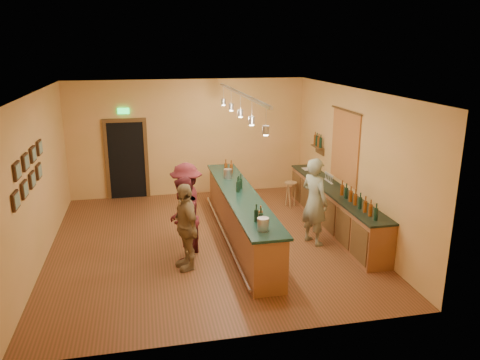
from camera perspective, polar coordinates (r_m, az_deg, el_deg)
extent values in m
plane|color=#583819|center=(10.18, -4.01, -7.50)|extent=(7.00, 7.00, 0.00)
cube|color=silver|center=(9.37, -4.40, 10.74)|extent=(6.50, 7.00, 0.02)
cube|color=tan|center=(13.04, -6.29, 5.11)|extent=(6.50, 0.02, 3.20)
cube|color=tan|center=(6.37, 0.10, -6.71)|extent=(6.50, 0.02, 3.20)
cube|color=tan|center=(9.79, -23.40, 0.14)|extent=(0.02, 7.00, 3.20)
cube|color=tan|center=(10.56, 13.57, 2.14)|extent=(0.02, 7.00, 3.20)
cube|color=black|center=(13.09, -13.63, 2.33)|extent=(0.95, 0.06, 2.10)
cube|color=#4D3117|center=(13.10, -15.92, 2.17)|extent=(0.10, 0.08, 2.10)
cube|color=#4D3117|center=(13.06, -11.33, 2.44)|extent=(0.10, 0.08, 2.10)
cube|color=#4D3117|center=(12.86, -13.96, 7.07)|extent=(1.15, 0.08, 0.10)
cube|color=#19E54C|center=(12.82, -14.03, 8.16)|extent=(0.30, 0.04, 0.15)
cube|color=#AA2222|center=(10.85, 12.67, 3.92)|extent=(0.03, 1.40, 1.60)
cube|color=#4D3117|center=(12.24, 9.42, 4.02)|extent=(0.16, 0.55, 0.03)
cube|color=#4D3117|center=(12.28, 9.71, 3.58)|extent=(0.03, 0.55, 0.18)
cube|color=brown|center=(10.95, 11.40, -3.52)|extent=(0.55, 4.50, 0.90)
cube|color=black|center=(10.80, 11.54, -1.17)|extent=(0.60, 4.55, 0.04)
cylinder|color=silver|center=(11.94, 9.13, 0.94)|extent=(0.09, 0.09, 0.09)
cube|color=silver|center=(12.39, 8.18, 1.35)|extent=(0.22, 0.30, 0.01)
cube|color=brown|center=(10.10, 0.05, -4.58)|extent=(0.60, 5.00, 1.00)
cube|color=black|center=(9.93, 0.05, -1.74)|extent=(0.70, 5.10, 0.05)
cylinder|color=silver|center=(10.17, -1.95, -6.57)|extent=(0.05, 5.00, 0.05)
cylinder|color=silver|center=(7.95, 2.83, -5.39)|extent=(0.20, 0.20, 0.22)
cylinder|color=silver|center=(11.01, -1.49, 0.79)|extent=(0.20, 0.20, 0.22)
cube|color=silver|center=(9.49, 0.05, 10.50)|extent=(0.06, 4.60, 0.05)
cylinder|color=silver|center=(7.59, 3.19, 7.59)|extent=(0.01, 0.01, 0.35)
cylinder|color=#A5A5AD|center=(7.62, 3.17, 6.11)|extent=(0.11, 0.11, 0.14)
cylinder|color=#FFEABF|center=(7.63, 3.16, 5.52)|extent=(0.08, 0.08, 0.02)
cylinder|color=silver|center=(8.55, 1.45, 8.58)|extent=(0.01, 0.01, 0.35)
cylinder|color=#A5A5AD|center=(8.58, 1.44, 7.25)|extent=(0.11, 0.11, 0.14)
cylinder|color=#FFEABF|center=(8.59, 1.44, 6.73)|extent=(0.08, 0.08, 0.02)
cylinder|color=silver|center=(9.52, 0.05, 9.36)|extent=(0.01, 0.01, 0.35)
cylinder|color=#A5A5AD|center=(9.54, 0.05, 8.16)|extent=(0.11, 0.11, 0.14)
cylinder|color=#FFEABF|center=(9.55, 0.05, 7.69)|extent=(0.08, 0.08, 0.02)
cylinder|color=silver|center=(10.49, -1.09, 9.99)|extent=(0.01, 0.01, 0.35)
cylinder|color=#A5A5AD|center=(10.51, -1.08, 8.90)|extent=(0.11, 0.11, 0.14)
cylinder|color=#FFEABF|center=(10.52, -1.08, 8.47)|extent=(0.08, 0.08, 0.02)
cylinder|color=silver|center=(11.47, -2.04, 10.51)|extent=(0.01, 0.01, 0.35)
cylinder|color=#A5A5AD|center=(11.49, -2.03, 9.52)|extent=(0.11, 0.11, 0.14)
cylinder|color=#FFEABF|center=(11.50, -2.02, 9.12)|extent=(0.08, 0.08, 0.02)
imported|color=gray|center=(9.89, 9.06, -2.60)|extent=(0.69, 0.80, 1.86)
imported|color=#59191E|center=(9.17, -6.90, -4.72)|extent=(0.88, 0.98, 1.65)
imported|color=#997A51|center=(8.78, -6.63, -5.65)|extent=(0.64, 1.04, 1.66)
imported|color=#59191E|center=(9.77, -6.50, -3.01)|extent=(0.86, 1.25, 1.77)
cylinder|color=olive|center=(12.15, 6.21, -0.34)|extent=(0.32, 0.32, 0.04)
cylinder|color=olive|center=(12.28, 6.72, -1.80)|extent=(0.04, 0.04, 0.63)
cylinder|color=olive|center=(12.33, 5.74, -1.70)|extent=(0.04, 0.04, 0.63)
cylinder|color=olive|center=(12.13, 6.04, -2.01)|extent=(0.04, 0.04, 0.63)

